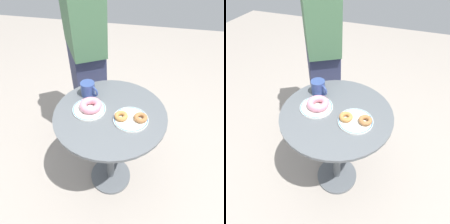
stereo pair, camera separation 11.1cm
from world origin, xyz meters
TOP-DOWN VIEW (x-y plane):
  - ground_plane at (0.00, 0.00)m, footprint 7.00×7.00m
  - cafe_table at (0.00, 0.00)m, footprint 0.65×0.65m
  - plate_left at (-0.12, -0.01)m, footprint 0.19×0.19m
  - plate_right at (0.12, -0.04)m, footprint 0.19×0.19m
  - donut_pink_frosted at (-0.11, -0.00)m, footprint 0.17×0.17m
  - donut_cinnamon at (0.18, -0.03)m, footprint 0.11×0.11m
  - donut_old_fashioned at (0.07, -0.04)m, footprint 0.10×0.10m
  - coffee_mug at (-0.17, 0.13)m, footprint 0.12×0.09m
  - person_figure at (-0.30, 0.49)m, footprint 0.41×0.48m

SIDE VIEW (x-z plane):
  - ground_plane at x=0.00m, z-range -0.02..0.00m
  - cafe_table at x=0.00m, z-range 0.15..0.87m
  - plate_left at x=-0.12m, z-range 0.73..0.74m
  - plate_right at x=0.12m, z-range 0.73..0.74m
  - donut_cinnamon at x=0.18m, z-range 0.74..0.76m
  - donut_old_fashioned at x=0.07m, z-range 0.74..0.76m
  - donut_pink_frosted at x=-0.11m, z-range 0.74..0.78m
  - coffee_mug at x=-0.17m, z-range 0.73..0.82m
  - person_figure at x=-0.30m, z-range -0.01..1.62m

